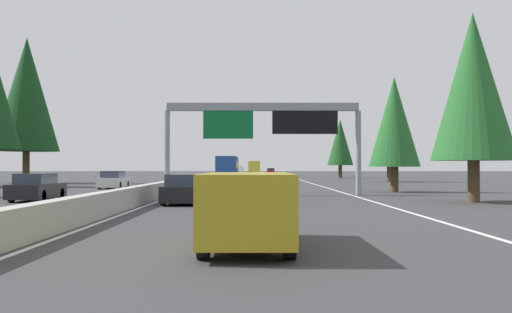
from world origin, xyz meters
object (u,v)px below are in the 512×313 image
object	(u,v)px
sedan_distant_b	(184,190)
sedan_near_right	(271,172)
sign_gantry_overhead	(265,122)
bus_far_right	(228,167)
conifer_right_far	(340,142)
minivan_far_center	(248,206)
conifer_right_foreground	(473,87)
conifer_right_near	(394,122)
oncoming_near	(114,180)
conifer_right_mid	(389,129)
pickup_near_center	(239,171)
box_truck_far_left	(254,167)
oncoming_far	(37,188)
sedan_mid_right	(254,186)
conifer_left_mid	(27,94)

from	to	relation	value
sedan_distant_b	sedan_near_right	distance (m)	97.07
sign_gantry_overhead	bus_far_right	size ratio (longest dim) A/B	1.10
bus_far_right	conifer_right_far	size ratio (longest dim) A/B	1.25
minivan_far_center	sedan_near_right	world-z (taller)	minivan_far_center
conifer_right_foreground	conifer_right_near	size ratio (longest dim) A/B	1.18
conifer_right_near	oncoming_near	bearing A→B (deg)	72.78
conifer_right_mid	sign_gantry_overhead	bearing A→B (deg)	154.16
bus_far_right	pickup_near_center	world-z (taller)	bus_far_right
sign_gantry_overhead	box_truck_far_left	world-z (taller)	sign_gantry_overhead
sedan_near_right	oncoming_far	world-z (taller)	same
sign_gantry_overhead	box_truck_far_left	size ratio (longest dim) A/B	1.49
box_truck_far_left	conifer_right_far	distance (m)	35.79
sign_gantry_overhead	pickup_near_center	size ratio (longest dim) A/B	2.26
pickup_near_center	oncoming_near	bearing A→B (deg)	174.19
sedan_near_right	sedan_mid_right	distance (m)	90.70
sedan_distant_b	oncoming_near	distance (m)	21.38
sedan_near_right	bus_far_right	bearing A→B (deg)	171.89
oncoming_far	conifer_right_far	distance (m)	64.63
conifer_right_foreground	oncoming_far	bearing A→B (deg)	86.10
bus_far_right	conifer_right_near	world-z (taller)	conifer_right_near
box_truck_far_left	conifer_right_mid	size ratio (longest dim) A/B	0.82
pickup_near_center	oncoming_near	size ratio (longest dim) A/B	1.27
sign_gantry_overhead	conifer_right_near	world-z (taller)	conifer_right_near
pickup_near_center	sedan_mid_right	world-z (taller)	pickup_near_center
conifer_right_foreground	conifer_right_near	bearing A→B (deg)	5.75
bus_far_right	conifer_right_far	distance (m)	22.71
box_truck_far_left	oncoming_far	distance (m)	93.01
oncoming_far	conifer_right_far	size ratio (longest dim) A/B	0.48
oncoming_far	conifer_left_mid	world-z (taller)	conifer_left_mid
sign_gantry_overhead	conifer_right_far	bearing A→B (deg)	-13.41
oncoming_near	conifer_right_foreground	bearing A→B (deg)	50.98
conifer_left_mid	box_truck_far_left	bearing A→B (deg)	-22.40
pickup_near_center	bus_far_right	bearing A→B (deg)	-179.99
bus_far_right	sedan_mid_right	size ratio (longest dim) A/B	2.61
box_truck_far_left	oncoming_far	size ratio (longest dim) A/B	1.93
bus_far_right	conifer_right_far	world-z (taller)	conifer_right_far
box_truck_far_left	minivan_far_center	bearing A→B (deg)	179.92
oncoming_far	bus_far_right	bearing A→B (deg)	169.54
sedan_distant_b	bus_far_right	bearing A→B (deg)	0.00
conifer_left_mid	sedan_mid_right	bearing A→B (deg)	-139.00
oncoming_near	conifer_left_mid	world-z (taller)	conifer_left_mid
sedan_near_right	oncoming_near	world-z (taller)	same
oncoming_near	oncoming_far	distance (m)	17.03
oncoming_far	conifer_left_mid	bearing A→B (deg)	-157.70
sign_gantry_overhead	bus_far_right	bearing A→B (deg)	6.19
sign_gantry_overhead	conifer_right_near	size ratio (longest dim) A/B	1.53
minivan_far_center	sedan_near_right	xyz separation A→B (m)	(112.17, -3.74, -0.27)
conifer_left_mid	conifer_right_mid	bearing A→B (deg)	-81.98
oncoming_near	conifer_right_foreground	world-z (taller)	conifer_right_foreground
bus_far_right	conifer_right_far	xyz separation A→B (m)	(14.67, -16.90, 3.87)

